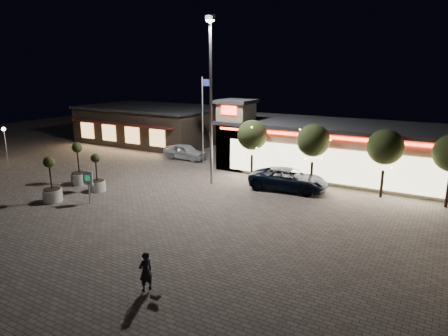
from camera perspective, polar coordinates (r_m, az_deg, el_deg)
The scene contains 17 objects.
ground at distance 26.37m, azimuth -14.82°, elevation -5.79°, with size 90.00×90.00×0.00m, color #73685D.
retail_building at distance 34.83m, azimuth 15.74°, elevation 2.74°, with size 20.40×8.40×6.10m.
restaurant_building at distance 49.49m, azimuth -10.34°, elevation 6.22°, with size 16.40×11.00×4.30m.
floodlight_pole at distance 29.93m, azimuth -1.90°, elevation 10.77°, with size 0.60×0.40×12.38m.
flagpole at distance 36.42m, azimuth -2.94°, elevation 7.76°, with size 0.95×0.10×8.00m.
lamp_post_west at distance 42.16m, azimuth -28.84°, elevation 3.76°, with size 0.36×0.36×3.48m.
string_tree_a at distance 31.97m, azimuth 4.06°, elevation 4.72°, with size 2.42×2.42×4.79m.
string_tree_b at distance 30.15m, azimuth 12.65°, elevation 3.84°, with size 2.42×2.42×4.79m.
string_tree_c at distance 29.09m, azimuth 22.06°, elevation 2.77°, with size 2.42×2.42×4.79m.
pickup_truck at distance 29.75m, azimuth 9.19°, elevation -1.60°, with size 2.65×5.74×1.59m, color black.
white_sedan at distance 39.47m, azimuth -5.60°, elevation 2.36°, with size 1.80×4.48×1.53m, color silver.
pedestrian at distance 16.85m, azimuth -11.13°, elevation -14.27°, with size 0.60×0.40×1.65m, color black.
dog at distance 16.27m, azimuth -9.68°, elevation -17.68°, with size 0.47×0.17×0.25m.
planter_left at distance 32.67m, azimuth -19.99°, elevation -0.47°, with size 1.34×1.34×3.29m.
planter_mid at distance 29.16m, azimuth -23.40°, elevation -2.61°, with size 1.26×1.26×3.10m.
planter_right at distance 30.50m, azimuth -17.68°, elevation -1.58°, with size 1.14×1.14×2.80m.
valet_sign at distance 27.81m, azimuth -18.85°, elevation -1.73°, with size 0.72×0.22×2.19m.
Camera 1 is at (17.79, -17.37, 8.77)m, focal length 32.00 mm.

